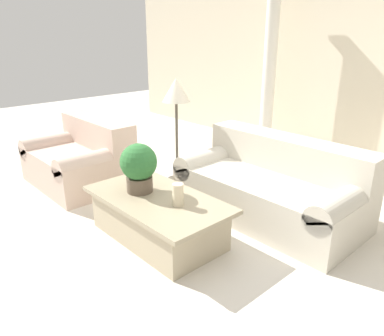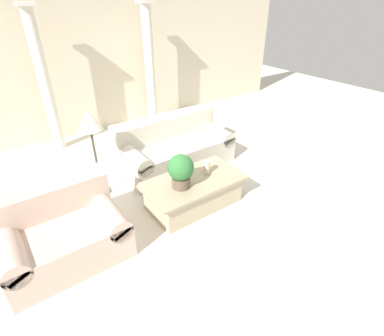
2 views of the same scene
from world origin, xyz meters
name	(u,v)px [view 1 (image 1 of 2)]	position (x,y,z in m)	size (l,w,h in m)	color
ground_plane	(201,226)	(0.00, 0.00, 0.00)	(16.00, 16.00, 0.00)	silver
wall_back	(360,53)	(0.00, 3.08, 1.60)	(10.00, 0.06, 3.20)	beige
sofa_long	(272,186)	(0.31, 0.75, 0.33)	(1.96, 0.99, 0.82)	beige
loveseat	(81,158)	(-1.92, -0.32, 0.34)	(1.33, 0.99, 0.82)	beige
coffee_table	(158,217)	(-0.13, -0.46, 0.22)	(1.44, 0.78, 0.43)	tan
potted_plant	(139,166)	(-0.36, -0.49, 0.69)	(0.35, 0.35, 0.48)	brown
pillar_candle	(178,195)	(0.13, -0.42, 0.53)	(0.10, 0.10, 0.21)	beige
floor_lamp	(176,97)	(-1.11, 0.63, 1.12)	(0.35, 0.35, 1.35)	#4C473D
column_left	(269,69)	(-1.20, 2.65, 1.32)	(0.29, 0.29, 2.58)	silver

